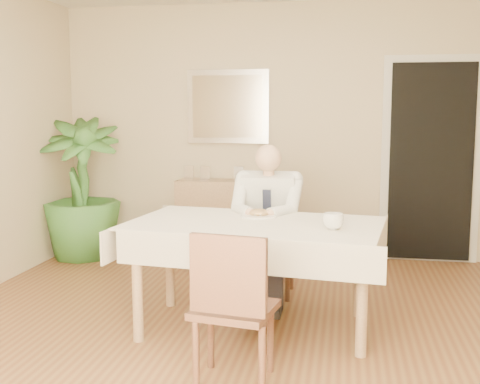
% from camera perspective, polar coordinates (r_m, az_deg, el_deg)
% --- Properties ---
extents(room, '(5.00, 5.02, 2.60)m').
position_cam_1_polar(room, '(3.79, -0.92, 4.54)').
color(room, brown).
rests_on(room, ground).
extents(window, '(1.34, 0.04, 1.44)m').
position_cam_1_polar(window, '(1.44, -19.96, 4.79)').
color(window, beige).
rests_on(window, room).
extents(doorway, '(0.96, 0.07, 2.10)m').
position_cam_1_polar(doorway, '(6.26, 17.63, 2.69)').
color(doorway, beige).
rests_on(doorway, ground).
extents(mirror, '(0.86, 0.04, 0.76)m').
position_cam_1_polar(mirror, '(6.31, -1.17, 8.09)').
color(mirror, silver).
rests_on(mirror, room).
extents(dining_table, '(1.84, 1.22, 0.75)m').
position_cam_1_polar(dining_table, '(4.13, 1.43, -4.04)').
color(dining_table, tan).
rests_on(dining_table, ground).
extents(chair_far, '(0.42, 0.42, 0.83)m').
position_cam_1_polar(chair_far, '(5.02, 2.92, -4.29)').
color(chair_far, '#492919').
rests_on(chair_far, ground).
extents(chair_near, '(0.48, 0.48, 0.88)m').
position_cam_1_polar(chair_near, '(3.27, -0.76, -10.38)').
color(chair_near, '#492919').
rests_on(chair_near, ground).
extents(seated_man, '(0.48, 0.72, 1.24)m').
position_cam_1_polar(seated_man, '(4.70, 2.51, -2.31)').
color(seated_man, white).
rests_on(seated_man, ground).
extents(plate, '(0.26, 0.26, 0.02)m').
position_cam_1_polar(plate, '(4.32, 1.81, -2.26)').
color(plate, white).
rests_on(plate, dining_table).
extents(food, '(0.14, 0.14, 0.06)m').
position_cam_1_polar(food, '(4.32, 1.81, -1.98)').
color(food, olive).
rests_on(food, dining_table).
extents(knife, '(0.01, 0.13, 0.01)m').
position_cam_1_polar(knife, '(4.26, 2.23, -2.19)').
color(knife, silver).
rests_on(knife, dining_table).
extents(fork, '(0.01, 0.13, 0.01)m').
position_cam_1_polar(fork, '(4.27, 1.16, -2.16)').
color(fork, silver).
rests_on(fork, dining_table).
extents(coffee_mug, '(0.17, 0.17, 0.10)m').
position_cam_1_polar(coffee_mug, '(3.91, 8.82, -2.75)').
color(coffee_mug, white).
rests_on(coffee_mug, dining_table).
extents(sideboard, '(1.00, 0.35, 0.80)m').
position_cam_1_polar(sideboard, '(6.26, -1.41, -2.50)').
color(sideboard, tan).
rests_on(sideboard, ground).
extents(photo_frame_left, '(0.10, 0.02, 0.14)m').
position_cam_1_polar(photo_frame_left, '(6.34, -4.88, 1.87)').
color(photo_frame_left, silver).
rests_on(photo_frame_left, sideboard).
extents(photo_frame_center, '(0.10, 0.02, 0.14)m').
position_cam_1_polar(photo_frame_center, '(6.24, -3.34, 1.80)').
color(photo_frame_center, silver).
rests_on(photo_frame_center, sideboard).
extents(photo_frame_right, '(0.10, 0.02, 0.14)m').
position_cam_1_polar(photo_frame_right, '(6.23, -0.11, 1.80)').
color(photo_frame_right, silver).
rests_on(photo_frame_right, sideboard).
extents(potted_palm, '(1.04, 1.04, 1.44)m').
position_cam_1_polar(potted_palm, '(6.36, -14.88, 0.35)').
color(potted_palm, '#2F5D23').
rests_on(potted_palm, ground).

